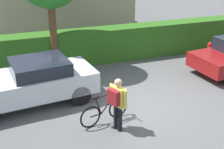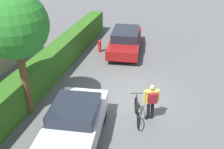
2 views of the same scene
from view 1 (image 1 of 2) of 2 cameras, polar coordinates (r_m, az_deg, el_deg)
name	(u,v)px [view 1 (image 1 of 2)]	position (r m, az deg, el deg)	size (l,w,h in m)	color
ground_plane	(145,107)	(10.05, 6.16, -5.94)	(60.00, 60.00, 0.00)	#585858
hedge_row	(103,45)	(13.55, -1.72, 5.45)	(16.97, 0.90, 1.46)	#2E611B
parked_car_near	(32,82)	(10.25, -14.54, -1.27)	(4.31, 2.24, 1.44)	silver
bicycle	(105,111)	(9.03, -1.35, -6.66)	(1.59, 0.62, 0.95)	black
person_rider	(117,100)	(8.40, 0.95, -4.76)	(0.47, 0.60, 1.56)	black
fire_hydrant	(209,51)	(14.45, 17.42, 4.20)	(0.20, 0.20, 0.81)	red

